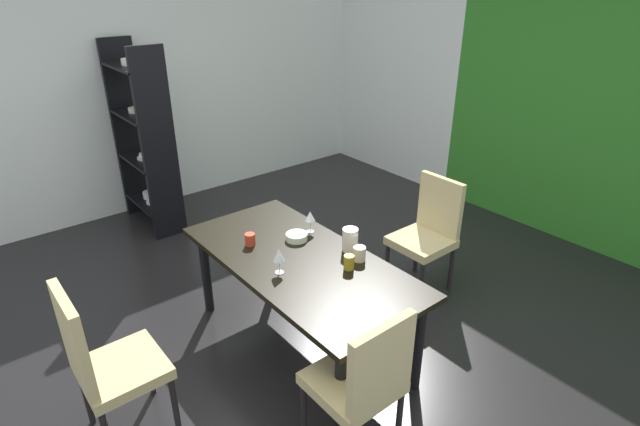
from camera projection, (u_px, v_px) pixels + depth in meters
name	position (u px, v px, depth m)	size (l,w,h in m)	color
ground_plane	(283.00, 310.00, 4.04)	(5.44, 5.98, 0.02)	black
back_panel_interior	(393.00, 70.00, 6.30)	(2.05, 0.10, 2.69)	silver
garden_window_panel	(618.00, 112.00, 4.40)	(3.38, 0.10, 2.69)	#2B7222
left_interior_panel	(135.00, 88.00, 5.31)	(0.10, 5.98, 2.69)	silver
dining_table	(300.00, 269.00, 3.37)	(1.79, 0.85, 0.73)	black
chair_head_near	(104.00, 361.00, 2.70)	(0.44, 0.44, 1.02)	tan
chair_right_near	(363.00, 379.00, 2.61)	(0.44, 0.44, 0.95)	tan
chair_head_far	(429.00, 230.00, 4.12)	(0.44, 0.45, 0.96)	tan
display_shelf	(143.00, 138.00, 5.03)	(0.83, 0.33, 1.88)	black
wine_glass_north	(279.00, 256.00, 3.12)	(0.07, 0.07, 0.17)	silver
wine_glass_near_shelf	(310.00, 217.00, 3.63)	(0.07, 0.07, 0.17)	silver
serving_bowl_left	(297.00, 237.00, 3.56)	(0.16, 0.16, 0.05)	silver
cup_center	(349.00, 262.00, 3.20)	(0.07, 0.07, 0.10)	#AD9221
cup_east	(359.00, 254.00, 3.30)	(0.08, 0.08, 0.10)	beige
cup_west	(250.00, 239.00, 3.49)	(0.07, 0.07, 0.09)	#BD3720
pitcher_right	(350.00, 240.00, 3.40)	(0.12, 0.11, 0.17)	white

